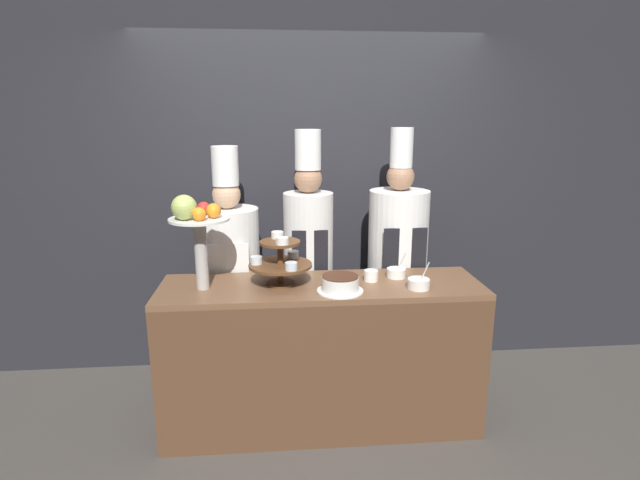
# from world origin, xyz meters

# --- Properties ---
(ground_plane) EXTENTS (14.00, 14.00, 0.00)m
(ground_plane) POSITION_xyz_m (0.00, 0.00, 0.00)
(ground_plane) COLOR #47423D
(wall_back) EXTENTS (10.00, 0.06, 2.80)m
(wall_back) POSITION_xyz_m (0.00, 1.17, 1.40)
(wall_back) COLOR #232328
(wall_back) RESTS_ON ground_plane
(buffet_counter) EXTENTS (1.94, 0.55, 0.94)m
(buffet_counter) POSITION_xyz_m (0.00, 0.28, 0.47)
(buffet_counter) COLOR brown
(buffet_counter) RESTS_ON ground_plane
(tiered_stand) EXTENTS (0.38, 0.38, 0.31)m
(tiered_stand) POSITION_xyz_m (-0.24, 0.29, 1.09)
(tiered_stand) COLOR brown
(tiered_stand) RESTS_ON buffet_counter
(fruit_pedestal) EXTENTS (0.34, 0.34, 0.56)m
(fruit_pedestal) POSITION_xyz_m (-0.72, 0.25, 1.33)
(fruit_pedestal) COLOR #B2ADA8
(fruit_pedestal) RESTS_ON buffet_counter
(cake_round) EXTENTS (0.27, 0.27, 0.10)m
(cake_round) POSITION_xyz_m (0.10, 0.14, 0.98)
(cake_round) COLOR white
(cake_round) RESTS_ON buffet_counter
(cup_white) EXTENTS (0.09, 0.09, 0.07)m
(cup_white) POSITION_xyz_m (0.31, 0.31, 0.97)
(cup_white) COLOR white
(cup_white) RESTS_ON buffet_counter
(serving_bowl_near) EXTENTS (0.13, 0.13, 0.16)m
(serving_bowl_near) POSITION_xyz_m (0.56, 0.15, 0.97)
(serving_bowl_near) COLOR white
(serving_bowl_near) RESTS_ON buffet_counter
(serving_bowl_far) EXTENTS (0.12, 0.12, 0.16)m
(serving_bowl_far) POSITION_xyz_m (0.48, 0.37, 0.97)
(serving_bowl_far) COLOR white
(serving_bowl_far) RESTS_ON buffet_counter
(chef_left) EXTENTS (0.42, 0.42, 1.73)m
(chef_left) POSITION_xyz_m (-0.59, 0.78, 0.91)
(chef_left) COLOR #38332D
(chef_left) RESTS_ON ground_plane
(chef_center_left) EXTENTS (0.34, 0.34, 1.84)m
(chef_center_left) POSITION_xyz_m (-0.04, 0.78, 1.00)
(chef_center_left) COLOR #28282D
(chef_center_left) RESTS_ON ground_plane
(chef_center_right) EXTENTS (0.42, 0.42, 1.85)m
(chef_center_right) POSITION_xyz_m (0.59, 0.78, 0.97)
(chef_center_right) COLOR #28282D
(chef_center_right) RESTS_ON ground_plane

